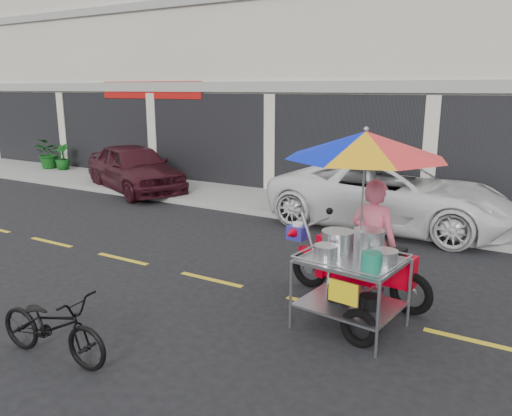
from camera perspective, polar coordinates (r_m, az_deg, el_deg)
The scene contains 9 objects.
ground at distance 7.40m, azimuth 7.80°, elevation -11.05°, with size 90.00×90.00×0.00m, color black.
sidewalk at distance 12.37m, azimuth 17.82°, elevation -1.09°, with size 45.00×3.00×0.15m, color gray.
centerline at distance 7.40m, azimuth 7.80°, elevation -11.02°, with size 42.00×0.10×0.01m, color gold.
maroon_sedan at distance 15.49m, azimuth -13.71°, elevation 4.48°, with size 1.71×4.26×1.45m, color #391019.
white_pickup at distance 11.56m, azimuth 15.15°, elevation 1.53°, with size 2.49×5.39×1.50m, color white.
plant_tall at distance 20.07m, azimuth -22.53°, elevation 5.81°, with size 1.02×0.88×1.13m, color #0F4612.
plant_short at distance 19.61m, azimuth -21.25°, elevation 5.46°, with size 0.52×0.52×0.93m, color #0F4612.
near_bicycle at distance 6.31m, azimuth -22.24°, elevation -12.34°, with size 0.55×1.59×0.83m, color black.
food_vendor_rig at distance 6.63m, azimuth 12.33°, elevation 0.85°, with size 2.60×2.30×2.62m.
Camera 1 is at (2.54, -6.23, 3.06)m, focal length 35.00 mm.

